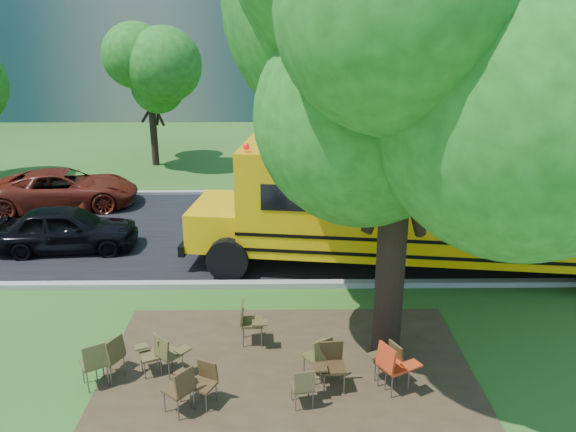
{
  "coord_description": "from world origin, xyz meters",
  "views": [
    {
      "loc": [
        0.88,
        -9.8,
        6.29
      ],
      "look_at": [
        1.06,
        4.47,
        1.38
      ],
      "focal_mm": 35.0,
      "sensor_mm": 36.0,
      "label": 1
    }
  ],
  "objects_px": {
    "chair_1": "(168,352)",
    "chair_11": "(320,353)",
    "chair_7": "(393,363)",
    "bg_car_red": "(64,189)",
    "main_tree": "(404,59)",
    "chair_5": "(331,362)",
    "chair_8": "(112,353)",
    "chair_3": "(203,379)",
    "chair_0": "(96,359)",
    "chair_4": "(304,384)",
    "chair_2": "(181,386)",
    "chair_9": "(152,351)",
    "school_bus": "(471,201)",
    "chair_10": "(249,319)",
    "black_car": "(67,229)",
    "chair_6": "(390,359)"
  },
  "relations": [
    {
      "from": "chair_6",
      "to": "chair_8",
      "type": "height_order",
      "value": "chair_8"
    },
    {
      "from": "school_bus",
      "to": "chair_11",
      "type": "relative_size",
      "value": 15.3
    },
    {
      "from": "chair_0",
      "to": "chair_3",
      "type": "xyz_separation_m",
      "value": [
        2.0,
        -0.54,
        -0.06
      ]
    },
    {
      "from": "main_tree",
      "to": "chair_11",
      "type": "xyz_separation_m",
      "value": [
        -1.38,
        -0.92,
        -5.17
      ]
    },
    {
      "from": "chair_6",
      "to": "chair_7",
      "type": "xyz_separation_m",
      "value": [
        0.0,
        -0.27,
        0.1
      ]
    },
    {
      "from": "main_tree",
      "to": "chair_7",
      "type": "xyz_separation_m",
      "value": [
        -0.12,
        -1.32,
        -5.13
      ]
    },
    {
      "from": "school_bus",
      "to": "chair_8",
      "type": "xyz_separation_m",
      "value": [
        -8.04,
        -4.87,
        -1.36
      ]
    },
    {
      "from": "main_tree",
      "to": "chair_4",
      "type": "bearing_deg",
      "value": -134.75
    },
    {
      "from": "main_tree",
      "to": "chair_3",
      "type": "bearing_deg",
      "value": -154.96
    },
    {
      "from": "chair_10",
      "to": "black_car",
      "type": "height_order",
      "value": "black_car"
    },
    {
      "from": "chair_4",
      "to": "chair_11",
      "type": "height_order",
      "value": "chair_11"
    },
    {
      "from": "chair_3",
      "to": "chair_9",
      "type": "relative_size",
      "value": 1.06
    },
    {
      "from": "chair_5",
      "to": "chair_6",
      "type": "relative_size",
      "value": 1.12
    },
    {
      "from": "chair_3",
      "to": "chair_11",
      "type": "bearing_deg",
      "value": -135.48
    },
    {
      "from": "chair_2",
      "to": "chair_8",
      "type": "distance_m",
      "value": 1.73
    },
    {
      "from": "chair_7",
      "to": "chair_11",
      "type": "bearing_deg",
      "value": -136.33
    },
    {
      "from": "chair_2",
      "to": "chair_9",
      "type": "bearing_deg",
      "value": 71.73
    },
    {
      "from": "chair_1",
      "to": "bg_car_red",
      "type": "height_order",
      "value": "bg_car_red"
    },
    {
      "from": "main_tree",
      "to": "chair_2",
      "type": "relative_size",
      "value": 10.51
    },
    {
      "from": "chair_9",
      "to": "black_car",
      "type": "bearing_deg",
      "value": 7.75
    },
    {
      "from": "school_bus",
      "to": "chair_7",
      "type": "relative_size",
      "value": 14.21
    },
    {
      "from": "chair_3",
      "to": "chair_4",
      "type": "xyz_separation_m",
      "value": [
        1.74,
        -0.11,
        -0.03
      ]
    },
    {
      "from": "chair_7",
      "to": "bg_car_red",
      "type": "relative_size",
      "value": 0.19
    },
    {
      "from": "chair_3",
      "to": "bg_car_red",
      "type": "relative_size",
      "value": 0.16
    },
    {
      "from": "school_bus",
      "to": "black_car",
      "type": "xyz_separation_m",
      "value": [
        -11.12,
        1.46,
        -1.24
      ]
    },
    {
      "from": "chair_2",
      "to": "chair_5",
      "type": "height_order",
      "value": "chair_5"
    },
    {
      "from": "chair_4",
      "to": "chair_8",
      "type": "xyz_separation_m",
      "value": [
        -3.5,
        0.85,
        0.09
      ]
    },
    {
      "from": "school_bus",
      "to": "chair_10",
      "type": "height_order",
      "value": "school_bus"
    },
    {
      "from": "chair_0",
      "to": "chair_4",
      "type": "height_order",
      "value": "chair_0"
    },
    {
      "from": "chair_4",
      "to": "school_bus",
      "type": "bearing_deg",
      "value": 39.75
    },
    {
      "from": "chair_0",
      "to": "chair_4",
      "type": "bearing_deg",
      "value": -41.17
    },
    {
      "from": "chair_7",
      "to": "chair_9",
      "type": "xyz_separation_m",
      "value": [
        -4.4,
        0.65,
        -0.12
      ]
    },
    {
      "from": "main_tree",
      "to": "chair_10",
      "type": "height_order",
      "value": "main_tree"
    },
    {
      "from": "black_car",
      "to": "bg_car_red",
      "type": "xyz_separation_m",
      "value": [
        -1.53,
        4.01,
        0.03
      ]
    },
    {
      "from": "chair_0",
      "to": "chair_1",
      "type": "distance_m",
      "value": 1.28
    },
    {
      "from": "chair_3",
      "to": "chair_11",
      "type": "xyz_separation_m",
      "value": [
        2.07,
        0.69,
        0.05
      ]
    },
    {
      "from": "chair_5",
      "to": "chair_4",
      "type": "bearing_deg",
      "value": 41.83
    },
    {
      "from": "chair_5",
      "to": "bg_car_red",
      "type": "distance_m",
      "value": 13.7
    },
    {
      "from": "chair_7",
      "to": "chair_9",
      "type": "bearing_deg",
      "value": -127.11
    },
    {
      "from": "chair_1",
      "to": "chair_11",
      "type": "bearing_deg",
      "value": 36.98
    },
    {
      "from": "chair_0",
      "to": "chair_2",
      "type": "xyz_separation_m",
      "value": [
        1.67,
        -0.77,
        -0.02
      ]
    },
    {
      "from": "chair_11",
      "to": "bg_car_red",
      "type": "bearing_deg",
      "value": 97.56
    },
    {
      "from": "chair_3",
      "to": "chair_5",
      "type": "bearing_deg",
      "value": -143.47
    },
    {
      "from": "chair_6",
      "to": "black_car",
      "type": "height_order",
      "value": "black_car"
    },
    {
      "from": "main_tree",
      "to": "chair_3",
      "type": "height_order",
      "value": "main_tree"
    },
    {
      "from": "chair_10",
      "to": "bg_car_red",
      "type": "height_order",
      "value": "bg_car_red"
    },
    {
      "from": "chair_3",
      "to": "chair_10",
      "type": "distance_m",
      "value": 2.05
    },
    {
      "from": "school_bus",
      "to": "chair_5",
      "type": "height_order",
      "value": "school_bus"
    },
    {
      "from": "chair_5",
      "to": "chair_8",
      "type": "bearing_deg",
      "value": -9.59
    },
    {
      "from": "chair_3",
      "to": "chair_8",
      "type": "bearing_deg",
      "value": 3.34
    }
  ]
}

